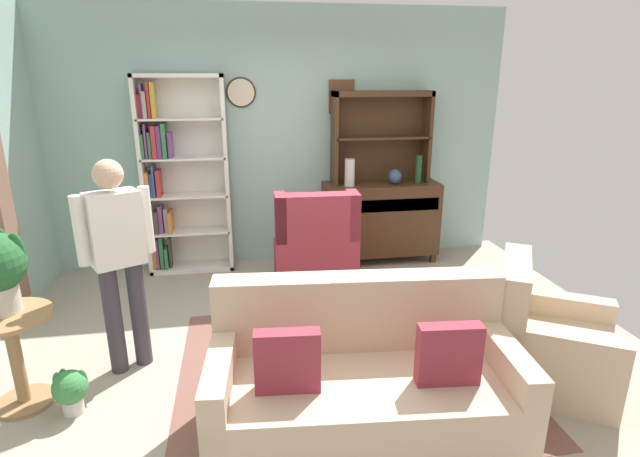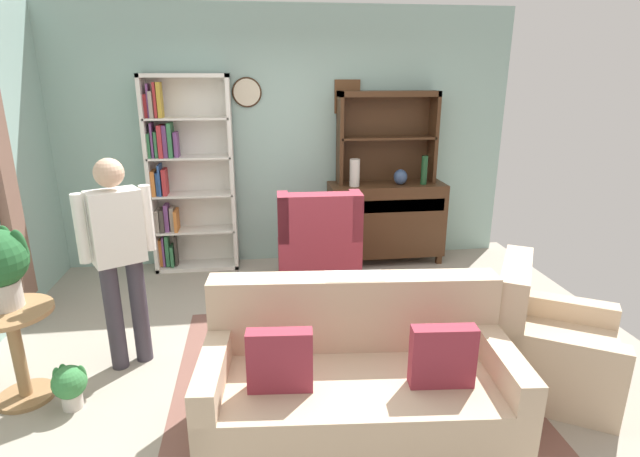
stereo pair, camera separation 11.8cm
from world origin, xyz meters
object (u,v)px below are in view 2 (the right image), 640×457
at_px(wingback_chair, 318,255).
at_px(armchair_floral, 547,348).
at_px(potted_plant_small, 70,384).
at_px(bottle_wine, 424,170).
at_px(person_reading, 119,250).
at_px(sideboard, 386,219).
at_px(plant_stand, 16,345).
at_px(book_stack, 323,301).
at_px(sideboard_hutch, 387,125).
at_px(couch_floral, 357,384).
at_px(vase_round, 400,177).
at_px(bookshelf, 184,175).
at_px(coffee_table, 326,314).
at_px(vase_tall, 355,173).

bearing_deg(wingback_chair, armchair_floral, -52.56).
distance_m(wingback_chair, potted_plant_small, 2.44).
relative_size(bottle_wine, person_reading, 0.20).
height_order(bottle_wine, person_reading, person_reading).
bearing_deg(wingback_chair, person_reading, -144.58).
xyz_separation_m(sideboard, potted_plant_small, (-2.71, -2.34, -0.33)).
xyz_separation_m(plant_stand, book_stack, (2.07, 0.29, 0.05)).
xyz_separation_m(sideboard_hutch, person_reading, (-2.44, -1.95, -0.65)).
bearing_deg(plant_stand, sideboard, 35.67).
relative_size(couch_floral, armchair_floral, 1.77).
relative_size(vase_round, armchair_floral, 0.16).
distance_m(bookshelf, wingback_chair, 1.71).
bearing_deg(potted_plant_small, sideboard_hutch, 42.10).
bearing_deg(vase_round, coffee_table, -120.50).
distance_m(sideboard, potted_plant_small, 3.59).
relative_size(vase_tall, wingback_chair, 0.28).
relative_size(sideboard_hutch, book_stack, 5.02).
relative_size(potted_plant_small, person_reading, 0.19).
relative_size(armchair_floral, coffee_table, 1.32).
relative_size(sideboard_hutch, couch_floral, 0.59).
relative_size(vase_round, couch_floral, 0.09).
relative_size(vase_round, book_stack, 0.78).
bearing_deg(plant_stand, coffee_table, 7.21).
bearing_deg(sideboard, vase_tall, -168.37).
bearing_deg(coffee_table, book_stack, 130.08).
distance_m(vase_tall, wingback_chair, 1.06).
bearing_deg(wingback_chair, sideboard, 39.96).
bearing_deg(book_stack, coffee_table, -49.92).
xyz_separation_m(vase_round, wingback_chair, (-1.01, -0.67, -0.62)).
bearing_deg(person_reading, bottle_wine, 31.83).
xyz_separation_m(vase_tall, vase_round, (0.52, 0.01, -0.06)).
xyz_separation_m(bookshelf, wingback_chair, (1.34, -0.82, -0.67)).
relative_size(plant_stand, potted_plant_small, 2.18).
bearing_deg(sideboard_hutch, person_reading, -141.28).
bearing_deg(sideboard, plant_stand, -144.33).
bearing_deg(vase_round, wingback_chair, -146.44).
relative_size(bookshelf, sideboard, 1.62).
distance_m(sideboard_hutch, bottle_wine, 0.65).
xyz_separation_m(armchair_floral, coffee_table, (-1.45, 0.59, 0.06)).
distance_m(bottle_wine, book_stack, 2.36).
distance_m(bottle_wine, person_reading, 3.33).
height_order(couch_floral, book_stack, couch_floral).
height_order(coffee_table, book_stack, book_stack).
bearing_deg(vase_tall, bottle_wine, -0.66).
bearing_deg(person_reading, sideboard, 37.12).
bearing_deg(book_stack, armchair_floral, -22.52).
bearing_deg(potted_plant_small, vase_round, 38.67).
bearing_deg(armchair_floral, vase_tall, 109.80).
bearing_deg(wingback_chair, sideboard_hutch, 43.90).
distance_m(bottle_wine, couch_floral, 3.08).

